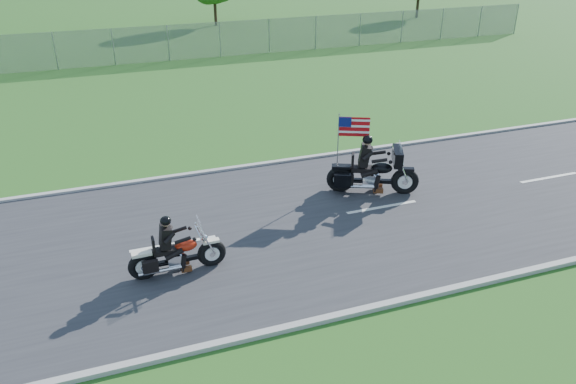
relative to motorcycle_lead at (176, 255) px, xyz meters
name	(u,v)px	position (x,y,z in m)	size (l,w,h in m)	color
ground	(248,232)	(2.09, 1.26, -0.50)	(420.00, 420.00, 0.00)	#205019
road	(248,231)	(2.09, 1.26, -0.48)	(120.00, 8.00, 0.04)	#28282B
curb_north	(215,171)	(2.09, 5.31, -0.45)	(120.00, 0.18, 0.12)	#9E9B93
curb_south	(302,325)	(2.09, -2.79, -0.45)	(120.00, 0.18, 0.12)	#9E9B93
fence	(55,51)	(-2.91, 21.26, 0.50)	(60.00, 0.03, 2.00)	gray
motorcycle_lead	(176,255)	(0.00, 0.00, 0.00)	(2.31, 0.56, 1.56)	black
motorcycle_follow	(373,174)	(6.27, 2.26, 0.14)	(2.61, 1.47, 2.32)	black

